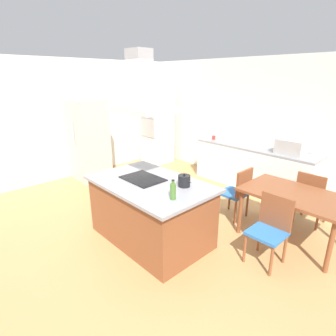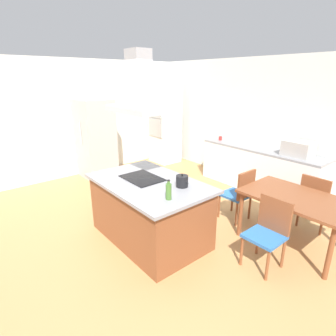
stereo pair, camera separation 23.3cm
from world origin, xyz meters
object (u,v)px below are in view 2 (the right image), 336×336
Objects in this scene: olive_oil_bottle at (169,191)px; coffee_mug_red at (220,138)px; tea_kettle at (182,181)px; dining_table at (296,202)px; refrigerator at (96,139)px; chair_facing_back_wall at (316,199)px; cooktop at (142,178)px; range_hood at (139,92)px; countertop_microwave at (298,149)px; chair_facing_island at (269,229)px; wall_oven_stack at (165,123)px; chair_at_left_end at (240,192)px.

coffee_mug_red is at bearing 119.54° from olive_oil_bottle.
dining_table is (1.00, 1.21, -0.31)m from tea_kettle.
tea_kettle is at bearing -6.48° from refrigerator.
cooktop is at bearing -127.03° from chair_facing_back_wall.
olive_oil_bottle is 1.36m from range_hood.
range_hood reaches higher than cooktop.
olive_oil_bottle is 0.50× the size of countertop_microwave.
olive_oil_bottle is 2.75× the size of coffee_mug_red.
chair_facing_island is at bearing 28.73° from tea_kettle.
wall_oven_stack is 1.21× the size of refrigerator.
refrigerator is at bearing -148.57° from countertop_microwave.
refrigerator is 1.30× the size of dining_table.
countertop_microwave reaches higher than olive_oil_bottle.
tea_kettle is 2.40× the size of coffee_mug_red.
wall_oven_stack is (-1.83, -0.17, 0.16)m from coffee_mug_red.
olive_oil_bottle is 0.28× the size of chair_facing_island.
countertop_microwave is 5.56× the size of coffee_mug_red.
refrigerator reaches higher than dining_table.
wall_oven_stack reaches higher than olive_oil_bottle.
olive_oil_bottle reaches higher than dining_table.
wall_oven_stack reaches higher than tea_kettle.
cooktop is at bearing 0.00° from range_hood.
chair_facing_island reaches higher than dining_table.
refrigerator reaches higher than tea_kettle.
wall_oven_stack is 2.47× the size of chair_at_left_end.
dining_table is at bearing -90.00° from chair_facing_back_wall.
refrigerator is 2.04× the size of chair_at_left_end.
range_hood is (-1.60, -1.45, 1.43)m from dining_table.
tea_kettle is 2.99m from coffee_mug_red.
countertop_microwave is 2.28m from chair_facing_island.
dining_table is 0.68m from chair_facing_island.
coffee_mug_red is 2.63m from chair_facing_back_wall.
wall_oven_stack reaches higher than refrigerator.
dining_table is at bearing -28.67° from coffee_mug_red.
chair_at_left_end is (-0.92, -0.00, -0.16)m from dining_table.
chair_at_left_end is at bearing 85.92° from tea_kettle.
countertop_microwave is at bearing 1.96° from coffee_mug_red.
chair_facing_island is (0.00, -0.67, -0.16)m from dining_table.
range_hood reaches higher than countertop_microwave.
range_hood reaches higher than dining_table.
cooktop is 3.01m from countertop_microwave.
wall_oven_stack is 4.52m from dining_table.
coffee_mug_red is (-1.78, -0.06, -0.09)m from countertop_microwave.
coffee_mug_red is (-0.90, 2.82, 0.04)m from cooktop.
tea_kettle is 0.15× the size of dining_table.
refrigerator is at bearing -161.32° from chair_facing_back_wall.
dining_table is 1.57× the size of chair_facing_island.
olive_oil_bottle is 2.47m from chair_facing_back_wall.
chair_at_left_end is (-0.19, -1.43, -0.53)m from countertop_microwave.
cooktop is 0.67× the size of chair_facing_island.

